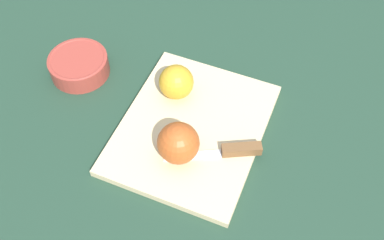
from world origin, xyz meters
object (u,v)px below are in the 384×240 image
apple_half_left (176,82)px  apple_half_right (178,143)px  bowl (78,65)px  knife (233,151)px

apple_half_left → apple_half_right: bearing=53.4°
apple_half_left → bowl: size_ratio=0.55×
apple_half_left → bowl: 0.22m
apple_half_left → knife: apple_half_left is taller
apple_half_left → apple_half_right: (0.12, 0.08, 0.00)m
apple_half_right → bowl: bearing=11.6°
apple_half_left → knife: size_ratio=0.45×
apple_half_right → knife: 0.10m
apple_half_left → bowl: apple_half_left is taller
apple_half_right → bowl: size_ratio=0.61×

